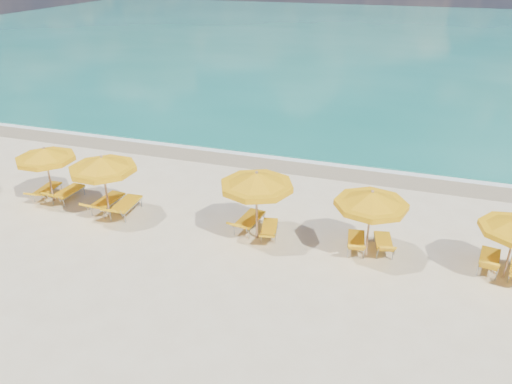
% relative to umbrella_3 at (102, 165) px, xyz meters
% --- Properties ---
extents(ground_plane, '(120.00, 120.00, 0.00)m').
position_rel_umbrella_3_xyz_m(ground_plane, '(5.39, -0.07, -2.14)').
color(ground_plane, beige).
extents(ocean, '(120.00, 80.00, 0.30)m').
position_rel_umbrella_3_xyz_m(ocean, '(5.39, 47.93, -2.14)').
color(ocean, '#136B5F').
rests_on(ocean, ground).
extents(wet_sand_band, '(120.00, 2.60, 0.01)m').
position_rel_umbrella_3_xyz_m(wet_sand_band, '(5.39, 7.33, -2.14)').
color(wet_sand_band, tan).
rests_on(wet_sand_band, ground).
extents(foam_line, '(120.00, 1.20, 0.03)m').
position_rel_umbrella_3_xyz_m(foam_line, '(5.39, 8.13, -2.14)').
color(foam_line, white).
rests_on(foam_line, ground).
extents(whitecap_near, '(14.00, 0.36, 0.05)m').
position_rel_umbrella_3_xyz_m(whitecap_near, '(-0.61, 16.93, -2.14)').
color(whitecap_near, white).
rests_on(whitecap_near, ground).
extents(whitecap_far, '(18.00, 0.30, 0.05)m').
position_rel_umbrella_3_xyz_m(whitecap_far, '(13.39, 23.93, -2.14)').
color(whitecap_far, white).
rests_on(whitecap_far, ground).
extents(umbrella_2, '(3.03, 3.03, 2.32)m').
position_rel_umbrella_3_xyz_m(umbrella_2, '(-2.91, 0.46, -0.15)').
color(umbrella_2, tan).
rests_on(umbrella_2, ground).
extents(umbrella_3, '(3.17, 3.17, 2.50)m').
position_rel_umbrella_3_xyz_m(umbrella_3, '(0.00, 0.00, 0.00)').
color(umbrella_3, tan).
rests_on(umbrella_3, ground).
extents(umbrella_4, '(2.62, 2.62, 2.56)m').
position_rel_umbrella_3_xyz_m(umbrella_4, '(5.80, 0.28, 0.05)').
color(umbrella_4, tan).
rests_on(umbrella_4, ground).
extents(umbrella_5, '(2.68, 2.68, 2.40)m').
position_rel_umbrella_3_xyz_m(umbrella_5, '(9.59, 0.35, -0.09)').
color(umbrella_5, tan).
rests_on(umbrella_5, ground).
extents(lounger_2_left, '(0.73, 1.81, 0.66)m').
position_rel_umbrella_3_xyz_m(lounger_2_left, '(-3.38, 0.68, -1.93)').
color(lounger_2_left, '#A5A8AD').
rests_on(lounger_2_left, ground).
extents(lounger_2_right, '(0.72, 1.87, 0.81)m').
position_rel_umbrella_3_xyz_m(lounger_2_right, '(-2.37, 0.68, -1.91)').
color(lounger_2_right, '#A5A8AD').
rests_on(lounger_2_right, ground).
extents(lounger_3_left, '(0.75, 2.02, 0.82)m').
position_rel_umbrella_3_xyz_m(lounger_3_left, '(-0.36, 0.43, -1.90)').
color(lounger_3_left, '#A5A8AD').
rests_on(lounger_3_left, ground).
extents(lounger_3_right, '(0.78, 2.08, 0.84)m').
position_rel_umbrella_3_xyz_m(lounger_3_right, '(0.50, 0.36, -1.89)').
color(lounger_3_right, '#A5A8AD').
rests_on(lounger_3_right, ground).
extents(lounger_4_left, '(0.87, 2.01, 0.83)m').
position_rel_umbrella_3_xyz_m(lounger_4_left, '(5.35, 0.74, -1.90)').
color(lounger_4_left, '#A5A8AD').
rests_on(lounger_4_left, ground).
extents(lounger_4_right, '(0.86, 1.74, 0.60)m').
position_rel_umbrella_3_xyz_m(lounger_4_right, '(6.19, 0.54, -1.94)').
color(lounger_4_right, '#A5A8AD').
rests_on(lounger_4_right, ground).
extents(lounger_5_left, '(0.78, 1.75, 0.78)m').
position_rel_umbrella_3_xyz_m(lounger_5_left, '(9.22, 0.56, -1.92)').
color(lounger_5_left, '#A5A8AD').
rests_on(lounger_5_left, ground).
extents(lounger_5_right, '(0.85, 1.71, 0.77)m').
position_rel_umbrella_3_xyz_m(lounger_5_right, '(10.11, 0.78, -1.93)').
color(lounger_5_right, '#A5A8AD').
rests_on(lounger_5_right, ground).
extents(lounger_6_left, '(0.86, 1.79, 0.85)m').
position_rel_umbrella_3_xyz_m(lounger_6_left, '(13.36, 0.74, -1.91)').
color(lounger_6_left, '#A5A8AD').
rests_on(lounger_6_left, ground).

